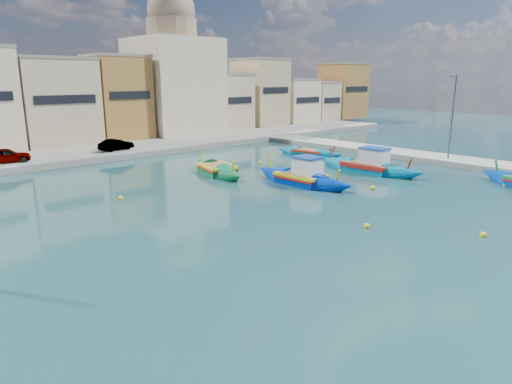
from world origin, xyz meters
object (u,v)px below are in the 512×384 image
luzzu_turquoise_cabin (368,167)px  luzzu_green (217,170)px  luzzu_blue_cabin (302,179)px  luzzu_cyan_mid (309,154)px  church_block (174,72)px  quay_street_lamp (452,116)px

luzzu_turquoise_cabin → luzzu_green: 12.68m
luzzu_turquoise_cabin → luzzu_blue_cabin: bearing=173.8°
luzzu_turquoise_cabin → luzzu_green: size_ratio=1.17×
luzzu_cyan_mid → luzzu_green: (-12.28, -0.69, 0.05)m
church_block → luzzu_blue_cabin: size_ratio=2.06×
luzzu_turquoise_cabin → quay_street_lamp: bearing=-17.6°
church_block → luzzu_cyan_mid: bearing=-86.9°
church_block → luzzu_turquoise_cabin: bearing=-92.3°
quay_street_lamp → luzzu_cyan_mid: bearing=118.4°
luzzu_blue_cabin → luzzu_green: (-2.41, 7.25, -0.11)m
luzzu_turquoise_cabin → luzzu_green: luzzu_turquoise_cabin is taller
quay_street_lamp → luzzu_turquoise_cabin: bearing=162.4°
luzzu_cyan_mid → church_block: bearing=93.1°
church_block → quay_street_lamp: size_ratio=2.39×
luzzu_turquoise_cabin → luzzu_blue_cabin: luzzu_turquoise_cabin is taller
luzzu_blue_cabin → luzzu_cyan_mid: bearing=38.8°
luzzu_cyan_mid → luzzu_green: size_ratio=0.91×
church_block → luzzu_green: 26.94m
quay_street_lamp → luzzu_turquoise_cabin: (-8.69, 2.76, -3.94)m
quay_street_lamp → luzzu_blue_cabin: 16.93m
luzzu_blue_cabin → quay_street_lamp: bearing=-12.5°
luzzu_cyan_mid → luzzu_green: luzzu_green is taller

